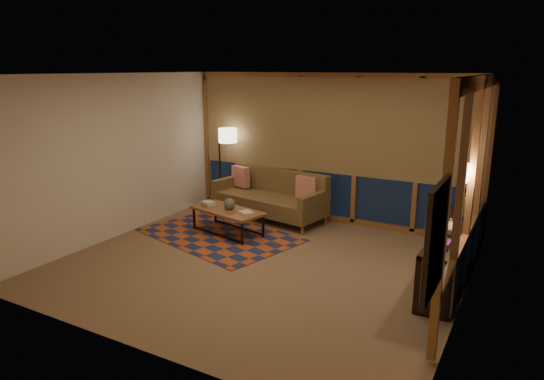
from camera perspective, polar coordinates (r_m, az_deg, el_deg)
The scene contains 21 objects.
floor at distance 7.15m, azimuth -1.39°, elevation -8.70°, with size 5.50×5.00×0.01m, color #A17C59.
ceiling at distance 6.59m, azimuth -1.54°, elevation 13.48°, with size 5.50×5.00×0.01m, color silver.
walls at distance 6.74m, azimuth -1.46°, elevation 1.93°, with size 5.51×5.01×2.70m.
window_wall_back at distance 8.88m, azimuth 6.53°, elevation 4.84°, with size 5.30×0.16×2.60m, color #985F30, non-canonical shape.
window_wall_right at distance 6.47m, azimuth 22.37°, elevation 0.32°, with size 0.16×3.70×2.60m, color #985F30, non-canonical shape.
wall_art at distance 4.10m, azimuth 18.60°, elevation -5.55°, with size 0.06×0.74×0.94m, color red, non-canonical shape.
wall_sconce at distance 6.29m, azimuth 21.83°, elevation 1.87°, with size 0.12×0.18×0.22m, color beige, non-canonical shape.
sofa at distance 9.11m, azimuth -0.37°, elevation -0.66°, with size 2.17×0.88×0.89m, color brown, non-canonical shape.
pillow_left at distance 9.69m, azimuth -3.71°, elevation 1.46°, with size 0.41×0.14×0.41m, color red, non-canonical shape.
pillow_right at distance 8.82m, azimuth 4.10°, elevation 0.13°, with size 0.40×0.13×0.40m, color red, non-canonical shape.
area_rug at distance 8.36m, azimuth -6.21°, elevation -5.27°, with size 2.59×1.73×0.01m, color #B04B1F.
coffee_table at distance 8.36m, azimuth -5.22°, elevation -3.72°, with size 1.30×0.60×0.43m, color #985F30, non-canonical shape.
book_stack_a at distance 8.59m, azimuth -7.44°, elevation -1.52°, with size 0.26×0.21×0.08m, color beige, non-canonical shape.
book_stack_b at distance 8.01m, azimuth -3.04°, elevation -2.71°, with size 0.23×0.18×0.05m, color beige, non-canonical shape.
ceramic_pot at distance 8.29m, azimuth -5.03°, elevation -1.61°, with size 0.20×0.20×0.20m, color black.
floor_lamp at distance 9.96m, azimuth -6.16°, elevation 2.79°, with size 0.55×0.36×1.65m, color black, non-canonical shape.
bookshelf at distance 7.16m, azimuth 20.51°, elevation -6.57°, with size 0.40×2.84×0.71m, color black, non-canonical shape.
basket at distance 7.91m, azimuth 21.71°, elevation -1.27°, with size 0.26×0.26×0.20m, color #986333.
teal_bowl at distance 7.32m, azimuth 21.19°, elevation -2.64°, with size 0.15×0.15×0.15m, color #238273.
vase at distance 6.59m, azimuth 20.25°, elevation -4.07°, with size 0.20×0.20×0.21m, color tan.
shelf_book_stack at distance 6.14m, azimuth 19.43°, elevation -6.02°, with size 0.17×0.24×0.07m, color beige, non-canonical shape.
Camera 1 is at (3.34, -5.68, 2.79)m, focal length 32.00 mm.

